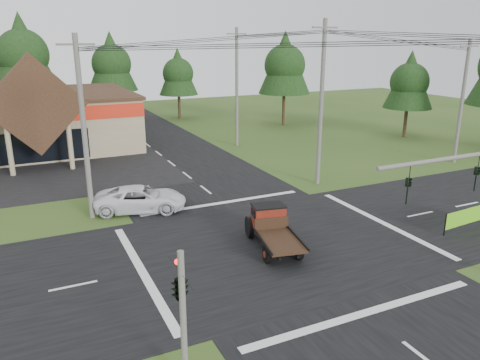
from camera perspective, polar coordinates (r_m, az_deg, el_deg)
ground at (r=24.46m, az=4.42°, el=-7.83°), size 120.00×120.00×0.00m
road_ns at (r=24.46m, az=4.43°, el=-7.81°), size 12.00×120.00×0.02m
road_ew at (r=24.46m, az=4.43°, el=-7.81°), size 120.00×12.00×0.02m
traffic_signal_corner at (r=14.13m, az=-7.38°, el=-11.51°), size 0.53×2.48×4.40m
utility_pole_nw at (r=27.83m, az=-18.51°, el=6.04°), size 2.00×0.30×10.50m
utility_pole_ne at (r=33.57m, az=9.87°, el=9.26°), size 2.00×0.30×11.50m
utility_pole_far at (r=43.19m, az=25.43°, el=8.68°), size 2.00×0.30×10.20m
utility_pole_n at (r=45.68m, az=-0.39°, el=11.28°), size 2.00×0.30×11.20m
tree_row_c at (r=60.25m, az=-24.99°, el=13.97°), size 7.28×7.28×13.13m
tree_row_d at (r=62.29m, az=-15.42°, el=13.71°), size 6.16×6.16×11.11m
tree_row_e at (r=62.38m, az=-7.57°, el=12.92°), size 5.04×5.04×9.09m
tree_side_ne at (r=57.28m, az=5.48°, el=13.99°), size 6.16×6.16×11.11m
tree_side_e_near at (r=52.76m, az=19.98°, el=11.37°), size 5.04×5.04×9.09m
antique_flatbed_truck at (r=23.59m, az=4.17°, el=-6.08°), size 2.79×5.16×2.04m
roadside_banner at (r=28.87m, az=25.93°, el=-4.25°), size 3.75×0.41×1.28m
white_pickup at (r=29.37m, az=-12.02°, el=-2.25°), size 6.02×4.09×1.53m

